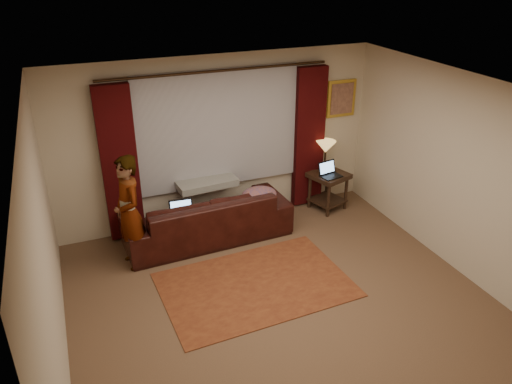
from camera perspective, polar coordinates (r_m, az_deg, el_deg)
floor at (r=6.24m, az=3.35°, el=-13.03°), size 5.00×5.00×0.01m
ceiling at (r=5.03m, az=4.12°, el=10.71°), size 5.00×5.00×0.02m
wall_back at (r=7.64m, az=-4.36°, el=5.87°), size 5.00×0.02×2.60m
wall_front at (r=3.86m, az=20.69°, el=-18.91°), size 5.00×0.02×2.60m
wall_left at (r=5.10m, az=-22.86°, el=-7.24°), size 0.02×5.00×2.60m
wall_right at (r=6.88m, az=22.88°, el=1.45°), size 0.02×5.00×2.60m
sheer_curtain at (r=7.52m, az=-4.27°, el=7.15°), size 2.50×0.05×1.80m
drape_left at (r=7.31m, az=-15.32°, el=3.01°), size 0.50×0.14×2.30m
drape_right at (r=8.14m, az=6.06°, el=6.16°), size 0.50×0.14×2.30m
curtain_rod at (r=7.24m, az=-4.38°, el=13.64°), size 0.04×0.04×3.40m
picture_frame at (r=8.32m, az=9.72°, el=10.50°), size 0.50×0.04×0.60m
sofa at (r=7.38m, az=-5.73°, el=-1.83°), size 2.49×1.16×0.99m
throw_blanket at (r=7.47m, az=-5.68°, el=2.79°), size 0.93×0.43×0.11m
clothing_pile at (r=7.45m, az=0.35°, el=-0.41°), size 0.57×0.45×0.23m
laptop_sofa at (r=7.06m, az=-8.40°, el=-2.22°), size 0.36×0.38×0.24m
area_rug at (r=6.57m, az=-0.05°, el=-10.54°), size 2.45×1.69×0.01m
end_table at (r=8.35m, az=8.20°, el=0.13°), size 0.69×0.69×0.63m
tiffany_lamp at (r=8.21m, az=7.91°, el=4.09°), size 0.39×0.39×0.52m
laptop_table at (r=8.05m, az=8.62°, el=2.50°), size 0.38×0.40×0.23m
person at (r=6.78m, az=-14.30°, el=-2.33°), size 0.55×0.55×1.59m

